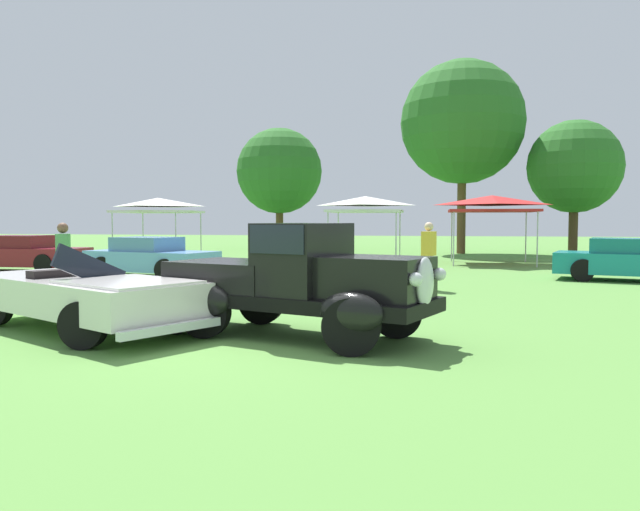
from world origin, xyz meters
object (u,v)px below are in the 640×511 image
(show_car_skyblue, at_px, (150,257))
(canopy_tent_left_field, at_px, (158,204))
(show_car_burgundy, at_px, (23,254))
(spectator_near_truck, at_px, (429,253))
(neighbor_convertible, at_px, (85,294))
(canopy_tent_right_field, at_px, (492,203))
(feature_pickup_truck, at_px, (299,280))
(spectator_by_row, at_px, (63,260))
(show_car_teal, at_px, (629,260))
(canopy_tent_center_field, at_px, (365,203))

(show_car_skyblue, bearing_deg, canopy_tent_left_field, 113.09)
(show_car_burgundy, distance_m, spectator_near_truck, 13.98)
(neighbor_convertible, bearing_deg, canopy_tent_right_field, 65.50)
(spectator_near_truck, relative_size, canopy_tent_right_field, 0.51)
(feature_pickup_truck, height_order, show_car_burgundy, feature_pickup_truck)
(spectator_by_row, relative_size, canopy_tent_right_field, 0.51)
(show_car_teal, bearing_deg, canopy_tent_left_field, 158.45)
(show_car_burgundy, xyz_separation_m, show_car_teal, (19.18, 0.07, -0.00))
(spectator_near_truck, bearing_deg, show_car_skyblue, 166.18)
(canopy_tent_left_field, distance_m, canopy_tent_right_field, 14.24)
(neighbor_convertible, relative_size, show_car_skyblue, 1.12)
(canopy_tent_center_field, bearing_deg, feature_pickup_truck, -87.10)
(neighbor_convertible, xyz_separation_m, spectator_by_row, (-2.18, 2.83, 0.33))
(show_car_teal, distance_m, spectator_near_truck, 6.53)
(show_car_skyblue, relative_size, spectator_by_row, 2.56)
(neighbor_convertible, distance_m, canopy_tent_left_field, 18.42)
(canopy_tent_center_field, bearing_deg, spectator_by_row, -108.87)
(spectator_by_row, xyz_separation_m, canopy_tent_left_field, (-4.46, 14.25, 1.51))
(neighbor_convertible, bearing_deg, spectator_by_row, 127.51)
(canopy_tent_left_field, distance_m, canopy_tent_center_field, 9.22)
(show_car_skyblue, relative_size, canopy_tent_center_field, 1.46)
(neighbor_convertible, bearing_deg, feature_pickup_truck, 1.02)
(show_car_skyblue, relative_size, canopy_tent_left_field, 1.36)
(show_car_burgundy, xyz_separation_m, spectator_near_truck, (13.58, -3.27, 0.31))
(canopy_tent_center_field, bearing_deg, show_car_burgundy, -148.70)
(neighbor_convertible, relative_size, show_car_burgundy, 1.16)
(canopy_tent_left_field, bearing_deg, show_car_burgundy, -103.68)
(show_car_burgundy, height_order, show_car_teal, same)
(show_car_skyblue, distance_m, canopy_tent_center_field, 9.89)
(show_car_teal, height_order, spectator_near_truck, spectator_near_truck)
(show_car_burgundy, height_order, show_car_skyblue, same)
(neighbor_convertible, distance_m, show_car_burgundy, 13.10)
(canopy_tent_left_field, xyz_separation_m, canopy_tent_center_field, (9.22, -0.33, -0.00))
(spectator_near_truck, distance_m, canopy_tent_left_field, 15.77)
(show_car_burgundy, distance_m, canopy_tent_center_field, 12.90)
(show_car_burgundy, bearing_deg, show_car_skyblue, -13.13)
(canopy_tent_center_field, height_order, canopy_tent_right_field, same)
(show_car_teal, bearing_deg, spectator_near_truck, -149.14)
(show_car_skyblue, distance_m, spectator_near_truck, 8.65)
(show_car_skyblue, distance_m, spectator_by_row, 6.15)
(show_car_burgundy, relative_size, show_car_teal, 0.97)
(neighbor_convertible, distance_m, spectator_near_truck, 8.63)
(show_car_teal, height_order, canopy_tent_left_field, canopy_tent_left_field)
(neighbor_convertible, height_order, show_car_skyblue, neighbor_convertible)
(show_car_burgundy, xyz_separation_m, show_car_skyblue, (5.19, -1.21, -0.00))
(neighbor_convertible, relative_size, canopy_tent_center_field, 1.64)
(neighbor_convertible, bearing_deg, show_car_teal, 43.19)
(show_car_burgundy, xyz_separation_m, canopy_tent_right_field, (15.93, 6.55, 1.82))
(neighbor_convertible, distance_m, show_car_skyblue, 9.44)
(show_car_burgundy, relative_size, show_car_skyblue, 0.96)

